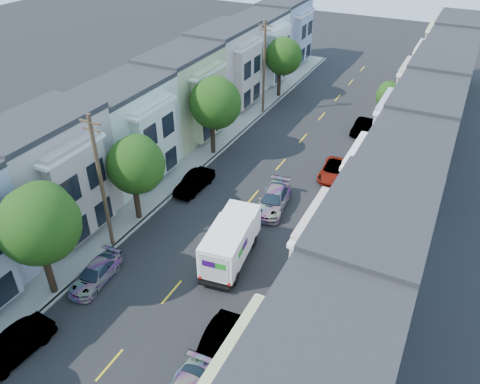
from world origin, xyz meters
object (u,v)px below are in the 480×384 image
object	(u,v)px
tree_b	(38,224)
tree_far_r	(389,97)
tree_e	(283,56)
fedex_truck	(231,241)
parked_right_c	(333,171)
lead_sedan	(273,200)
utility_pole_far	(264,68)
parked_right_d	(362,127)
tree_d	(214,103)
parked_left_b	(14,347)
parked_left_d	(194,182)
tree_c	(135,165)
parked_left_c	(95,274)
utility_pole_near	(102,184)
parked_right_b	(218,346)

from	to	relation	value
tree_b	tree_far_r	xyz separation A→B (m)	(13.19, 32.37, -1.63)
tree_e	fedex_truck	bearing A→B (deg)	-74.11
fedex_truck	parked_right_c	world-z (taller)	fedex_truck
lead_sedan	utility_pole_far	bearing A→B (deg)	108.51
fedex_truck	parked_right_d	size ratio (longest dim) A/B	1.60
tree_d	parked_left_b	size ratio (longest dim) A/B	1.73
tree_far_r	fedex_truck	distance (m)	25.24
parked_left_d	fedex_truck	bearing A→B (deg)	-41.49
tree_far_r	tree_d	bearing A→B (deg)	-137.89
parked_left_b	fedex_truck	bearing A→B (deg)	65.43
lead_sedan	parked_left_d	distance (m)	6.98
tree_e	parked_left_d	distance (m)	22.85
tree_b	parked_left_d	bearing A→B (deg)	84.36
utility_pole_far	parked_right_d	world-z (taller)	utility_pole_far
fedex_truck	parked_left_b	size ratio (longest dim) A/B	1.41
lead_sedan	parked_right_d	distance (m)	16.82
tree_c	tree_e	distance (m)	27.84
tree_c	parked_left_b	size ratio (longest dim) A/B	1.59
tree_c	parked_left_c	distance (m)	8.13
utility_pole_near	parked_right_c	bearing A→B (deg)	55.17
tree_c	utility_pole_far	distance (m)	22.53
fedex_truck	parked_right_b	distance (m)	7.90
fedex_truck	parked_right_b	size ratio (longest dim) A/B	1.36
utility_pole_near	utility_pole_far	distance (m)	26.00
lead_sedan	parked_left_d	xyz separation A→B (m)	(-6.96, -0.50, -0.03)
tree_c	tree_d	size ratio (longest dim) A/B	0.92
parked_right_b	parked_left_d	bearing A→B (deg)	120.48
tree_b	parked_right_c	xyz separation A→B (m)	(11.20, 21.41, -4.87)
tree_far_r	utility_pole_far	xyz separation A→B (m)	(-13.19, -1.06, 1.29)
tree_far_r	utility_pole_far	distance (m)	13.30
parked_left_b	parked_right_d	bearing A→B (deg)	79.38
tree_d	lead_sedan	bearing A→B (deg)	-34.44
utility_pole_near	parked_left_c	xyz separation A→B (m)	(1.40, -3.35, -4.53)
tree_far_r	utility_pole_far	size ratio (longest dim) A/B	0.53
utility_pole_far	utility_pole_near	bearing A→B (deg)	-90.00
utility_pole_far	fedex_truck	distance (m)	25.23
tree_b	tree_e	bearing A→B (deg)	90.00
tree_e	lead_sedan	size ratio (longest dim) A/B	1.43
parked_left_c	parked_left_d	size ratio (longest dim) A/B	0.96
tree_b	parked_right_b	xyz separation A→B (m)	(11.20, 0.46, -4.73)
parked_right_d	parked_right_b	bearing A→B (deg)	-87.56
utility_pole_far	fedex_truck	size ratio (longest dim) A/B	1.62
tree_far_r	parked_left_c	world-z (taller)	tree_far_r
utility_pole_near	parked_left_d	distance (m)	10.04
tree_b	parked_right_b	bearing A→B (deg)	2.35
utility_pole_far	parked_right_c	xyz separation A→B (m)	(11.20, -9.90, -4.53)
parked_right_c	parked_right_d	world-z (taller)	parked_right_d
utility_pole_near	parked_left_c	world-z (taller)	utility_pole_near
tree_far_r	parked_left_b	xyz separation A→B (m)	(-11.79, -36.82, -3.13)
parked_right_d	tree_c	bearing A→B (deg)	-114.02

